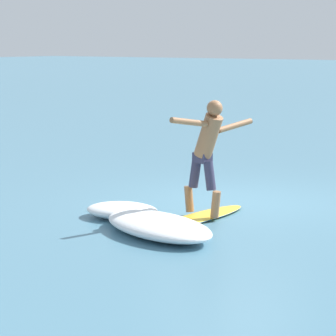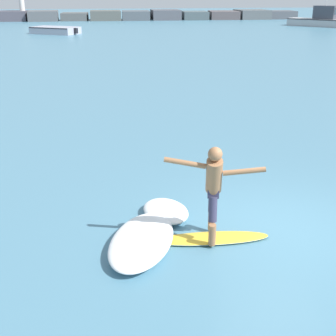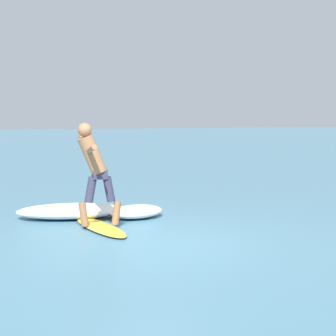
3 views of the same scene
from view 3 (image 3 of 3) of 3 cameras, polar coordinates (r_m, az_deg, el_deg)
The scene contains 5 objects.
ground_plane at distance 8.96m, azimuth -1.99°, elevation -7.56°, with size 200.00×200.00×0.00m, color teal.
surfboard at distance 10.15m, azimuth -6.97°, elevation -5.92°, with size 2.33×0.59×0.20m.
surfer at distance 9.95m, azimuth -7.57°, elevation 0.34°, with size 1.70×0.85×1.82m.
wave_foam_at_tail at distance 11.16m, azimuth -3.26°, elevation -4.44°, with size 1.13×1.35×0.24m.
wave_foam_at_nose at distance 11.26m, azimuth -9.81°, elevation -4.32°, with size 1.70×2.35×0.28m.
Camera 3 is at (7.79, -3.96, 1.94)m, focal length 60.00 mm.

